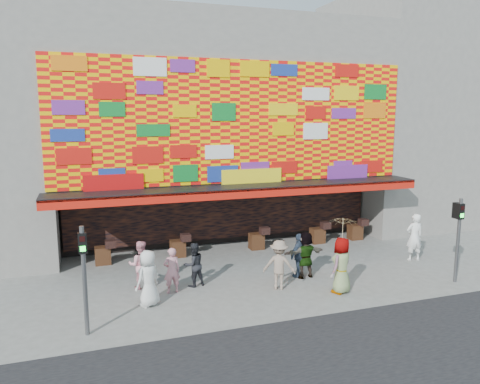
% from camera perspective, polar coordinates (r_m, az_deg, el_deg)
% --- Properties ---
extents(ground, '(90.00, 90.00, 0.00)m').
position_cam_1_polar(ground, '(16.36, 4.54, -11.56)').
color(ground, slate).
rests_on(ground, ground).
extents(shop_building, '(15.20, 9.40, 10.00)m').
position_cam_1_polar(shop_building, '(23.01, -3.48, 7.89)').
color(shop_building, gray).
rests_on(shop_building, ground).
extents(neighbor_right, '(11.00, 8.00, 12.00)m').
position_cam_1_polar(neighbor_right, '(29.15, 22.41, 9.04)').
color(neighbor_right, gray).
rests_on(neighbor_right, ground).
extents(signal_left, '(0.22, 0.20, 3.00)m').
position_cam_1_polar(signal_left, '(13.12, -18.49, -8.82)').
color(signal_left, '#59595B').
rests_on(signal_left, ground).
extents(signal_right, '(0.22, 0.20, 3.00)m').
position_cam_1_polar(signal_right, '(18.00, 25.12, -4.29)').
color(signal_right, '#59595B').
rests_on(signal_right, ground).
extents(ped_a, '(1.03, 0.94, 1.77)m').
position_cam_1_polar(ped_a, '(14.87, -11.10, -10.28)').
color(ped_a, silver).
rests_on(ped_a, ground).
extents(ped_b, '(0.59, 0.41, 1.54)m').
position_cam_1_polar(ped_b, '(15.80, -8.31, -9.43)').
color(ped_b, '#C7808D').
rests_on(ped_b, ground).
extents(ped_c, '(0.87, 0.76, 1.53)m').
position_cam_1_polar(ped_c, '(16.30, -5.66, -8.80)').
color(ped_c, black).
rests_on(ped_c, ground).
extents(ped_d, '(1.26, 1.07, 1.70)m').
position_cam_1_polar(ped_d, '(16.01, 4.80, -8.83)').
color(ped_d, gray).
rests_on(ped_d, ground).
extents(ped_e, '(1.02, 0.80, 1.62)m').
position_cam_1_polar(ped_e, '(17.25, 7.25, -7.65)').
color(ped_e, '#2F3E53').
rests_on(ped_e, ground).
extents(ped_f, '(1.60, 0.59, 1.70)m').
position_cam_1_polar(ped_f, '(17.20, 7.99, -7.58)').
color(ped_f, gray).
rests_on(ped_f, ground).
extents(ped_g, '(1.09, 0.96, 1.88)m').
position_cam_1_polar(ped_g, '(15.97, 12.27, -8.73)').
color(ped_g, gray).
rests_on(ped_g, ground).
extents(ped_h, '(0.76, 0.55, 1.93)m').
position_cam_1_polar(ped_h, '(20.22, 20.49, -5.17)').
color(ped_h, white).
rests_on(ped_h, ground).
extents(ped_i, '(0.90, 0.76, 1.65)m').
position_cam_1_polar(ped_i, '(16.38, -12.04, -8.66)').
color(ped_i, pink).
rests_on(ped_i, ground).
extents(parasol, '(1.21, 1.22, 1.80)m').
position_cam_1_polar(parasol, '(15.64, 12.42, -4.60)').
color(parasol, beige).
rests_on(parasol, ground).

